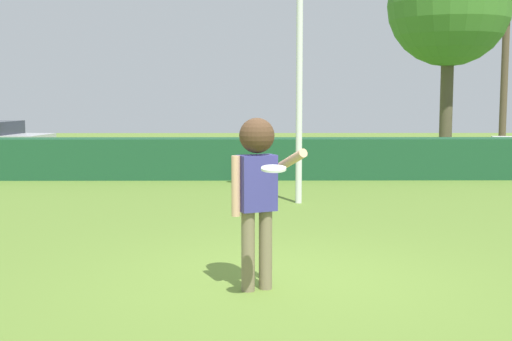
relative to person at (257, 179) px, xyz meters
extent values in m
plane|color=olive|center=(0.30, 0.31, -1.17)|extent=(60.00, 60.00, 0.00)
cylinder|color=#7D6F53|center=(0.09, 0.05, -0.75)|extent=(0.14, 0.14, 0.84)
cylinder|color=#7D6F53|center=(-0.10, -0.03, -0.75)|extent=(0.14, 0.14, 0.84)
cube|color=#3B3989|center=(0.00, 0.01, -0.04)|extent=(0.44, 0.35, 0.58)
cylinder|color=#DDA782|center=(0.32, -0.15, 0.20)|extent=(0.33, 0.60, 0.30)
cylinder|color=#DDA782|center=(-0.22, -0.09, -0.06)|extent=(0.09, 0.09, 0.62)
sphere|color=#DDA782|center=(0.00, 0.01, 0.42)|extent=(0.22, 0.22, 0.22)
sphere|color=#49311F|center=(0.00, 0.01, 0.45)|extent=(0.36, 0.36, 0.36)
cylinder|color=white|center=(0.14, -0.82, 0.19)|extent=(0.23, 0.23, 0.05)
cylinder|color=silver|center=(0.84, 5.86, 1.45)|extent=(0.12, 0.12, 5.25)
cube|color=#1B4C2C|center=(0.30, 9.75, -0.68)|extent=(19.89, 0.90, 0.99)
cylinder|color=black|center=(-6.80, 14.77, -0.87)|extent=(0.61, 0.19, 0.60)
cylinder|color=black|center=(-7.05, 13.09, -0.87)|extent=(0.61, 0.19, 0.60)
cylinder|color=brown|center=(5.87, 13.81, 0.64)|extent=(0.38, 0.38, 3.62)
sphere|color=#417D2B|center=(5.87, 13.81, 3.55)|extent=(3.66, 3.66, 3.66)
cylinder|color=brown|center=(9.76, 19.68, 1.37)|extent=(0.27, 0.27, 5.08)
camera|label=1|loc=(-0.07, -7.03, 0.86)|focal=48.28mm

